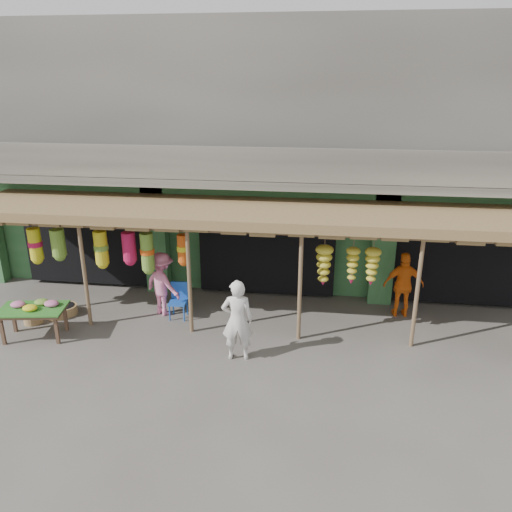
# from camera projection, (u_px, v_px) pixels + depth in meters

# --- Properties ---
(ground) EXTENTS (80.00, 80.00, 0.00)m
(ground) POSITION_uv_depth(u_px,v_px,m) (256.00, 331.00, 11.71)
(ground) COLOR #514C47
(ground) RESTS_ON ground
(building) EXTENTS (16.40, 6.80, 7.00)m
(building) POSITION_uv_depth(u_px,v_px,m) (278.00, 155.00, 15.09)
(building) COLOR gray
(building) RESTS_ON ground
(awning) EXTENTS (14.00, 2.70, 2.79)m
(awning) POSITION_uv_depth(u_px,v_px,m) (254.00, 216.00, 11.59)
(awning) COLOR brown
(awning) RESTS_ON ground
(flower_table) EXTENTS (1.56, 1.07, 0.86)m
(flower_table) POSITION_uv_depth(u_px,v_px,m) (33.00, 309.00, 11.24)
(flower_table) COLOR brown
(flower_table) RESTS_ON ground
(blue_chair) EXTENTS (0.43, 0.44, 0.88)m
(blue_chair) POSITION_uv_depth(u_px,v_px,m) (179.00, 298.00, 12.30)
(blue_chair) COLOR blue
(blue_chair) RESTS_ON ground
(basket_left) EXTENTS (0.65, 0.65, 0.20)m
(basket_left) POSITION_uv_depth(u_px,v_px,m) (57.00, 313.00, 12.36)
(basket_left) COLOR #9A6C46
(basket_left) RESTS_ON ground
(basket_mid) EXTENTS (0.75, 0.75, 0.23)m
(basket_mid) POSITION_uv_depth(u_px,v_px,m) (65.00, 310.00, 12.53)
(basket_mid) COLOR #8D613F
(basket_mid) RESTS_ON ground
(basket_right) EXTENTS (0.51, 0.51, 0.20)m
(basket_right) POSITION_uv_depth(u_px,v_px,m) (33.00, 319.00, 12.09)
(basket_right) COLOR #998247
(basket_right) RESTS_ON ground
(person_front) EXTENTS (0.70, 0.51, 1.79)m
(person_front) POSITION_uv_depth(u_px,v_px,m) (237.00, 320.00, 10.32)
(person_front) COLOR silver
(person_front) RESTS_ON ground
(person_vendor) EXTENTS (1.00, 0.47, 1.66)m
(person_vendor) POSITION_uv_depth(u_px,v_px,m) (404.00, 285.00, 12.21)
(person_vendor) COLOR orange
(person_vendor) RESTS_ON ground
(person_shopper) EXTENTS (1.21, 1.03, 1.62)m
(person_shopper) POSITION_uv_depth(u_px,v_px,m) (162.00, 284.00, 12.32)
(person_shopper) COLOR pink
(person_shopper) RESTS_ON ground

